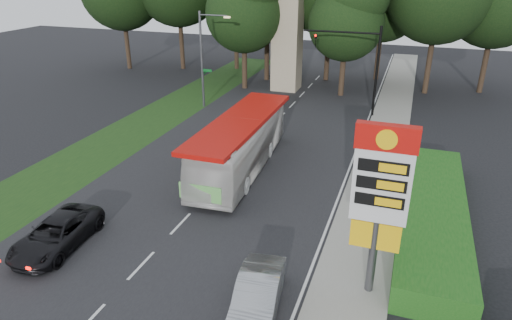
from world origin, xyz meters
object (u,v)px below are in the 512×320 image
(transit_bus, at_px, (241,145))
(suv_charcoal, at_px, (57,234))
(monument, at_px, (287,36))
(gas_station_pylon, at_px, (381,190))
(streetlight_signs, at_px, (204,56))
(traffic_signal_mast, at_px, (361,58))
(sedan_silver, at_px, (257,296))

(transit_bus, bearing_deg, suv_charcoal, -117.95)
(monument, bearing_deg, gas_station_pylon, -68.20)
(streetlight_signs, height_order, monument, monument)
(gas_station_pylon, bearing_deg, traffic_signal_mast, 99.09)
(gas_station_pylon, height_order, streetlight_signs, streetlight_signs)
(transit_bus, relative_size, sedan_silver, 2.64)
(streetlight_signs, distance_m, suv_charcoal, 21.99)
(streetlight_signs, bearing_deg, traffic_signal_mast, 8.92)
(sedan_silver, relative_size, suv_charcoal, 0.91)
(gas_station_pylon, bearing_deg, sedan_silver, -146.38)
(monument, relative_size, transit_bus, 0.87)
(gas_station_pylon, xyz_separation_m, transit_bus, (-8.70, 8.94, -2.84))
(monument, height_order, sedan_silver, monument)
(gas_station_pylon, relative_size, monument, 0.68)
(traffic_signal_mast, xyz_separation_m, suv_charcoal, (-9.94, -23.48, -4.01))
(sedan_silver, distance_m, suv_charcoal, 9.81)
(transit_bus, xyz_separation_m, suv_charcoal, (-4.76, -10.42, -0.94))
(gas_station_pylon, relative_size, sedan_silver, 1.57)
(suv_charcoal, bearing_deg, sedan_silver, -10.13)
(gas_station_pylon, xyz_separation_m, traffic_signal_mast, (-3.52, 22.00, 0.22))
(transit_bus, distance_m, suv_charcoal, 11.49)
(streetlight_signs, height_order, suv_charcoal, streetlight_signs)
(streetlight_signs, bearing_deg, suv_charcoal, -82.77)
(traffic_signal_mast, relative_size, monument, 0.72)
(gas_station_pylon, distance_m, suv_charcoal, 14.06)
(traffic_signal_mast, distance_m, monument, 9.76)
(gas_station_pylon, distance_m, monument, 30.17)
(traffic_signal_mast, distance_m, suv_charcoal, 25.81)
(traffic_signal_mast, xyz_separation_m, streetlight_signs, (-12.67, -1.99, -0.23))
(gas_station_pylon, relative_size, suv_charcoal, 1.43)
(traffic_signal_mast, relative_size, streetlight_signs, 0.90)
(sedan_silver, height_order, suv_charcoal, sedan_silver)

